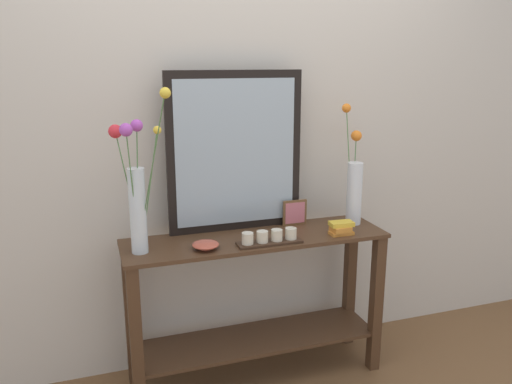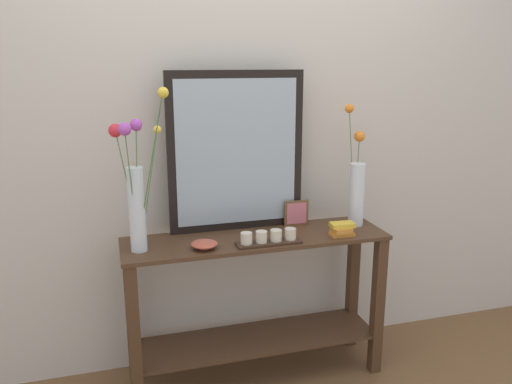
{
  "view_description": "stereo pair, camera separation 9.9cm",
  "coord_description": "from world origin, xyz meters",
  "px_view_note": "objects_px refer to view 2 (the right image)",
  "views": [
    {
      "loc": [
        -0.78,
        -2.31,
        1.65
      ],
      "look_at": [
        0.0,
        0.0,
        1.02
      ],
      "focal_mm": 36.0,
      "sensor_mm": 36.0,
      "label": 1
    },
    {
      "loc": [
        -0.68,
        -2.34,
        1.65
      ],
      "look_at": [
        0.0,
        0.0,
        1.02
      ],
      "focal_mm": 36.0,
      "sensor_mm": 36.0,
      "label": 2
    }
  ],
  "objects_px": {
    "picture_frame_small": "(296,213)",
    "console_table": "(256,293)",
    "tall_vase_left": "(136,190)",
    "decorative_bowl": "(204,244)",
    "candle_tray": "(269,238)",
    "book_stack": "(342,229)",
    "vase_right": "(356,186)",
    "mirror_leaning": "(236,152)"
  },
  "relations": [
    {
      "from": "tall_vase_left",
      "to": "candle_tray",
      "type": "height_order",
      "value": "tall_vase_left"
    },
    {
      "from": "candle_tray",
      "to": "picture_frame_small",
      "type": "relative_size",
      "value": 2.32
    },
    {
      "from": "console_table",
      "to": "book_stack",
      "type": "distance_m",
      "value": 0.55
    },
    {
      "from": "console_table",
      "to": "decorative_bowl",
      "type": "relative_size",
      "value": 10.47
    },
    {
      "from": "vase_right",
      "to": "console_table",
      "type": "bearing_deg",
      "value": -175.26
    },
    {
      "from": "tall_vase_left",
      "to": "decorative_bowl",
      "type": "bearing_deg",
      "value": -10.87
    },
    {
      "from": "book_stack",
      "to": "tall_vase_left",
      "type": "bearing_deg",
      "value": 176.19
    },
    {
      "from": "vase_right",
      "to": "decorative_bowl",
      "type": "bearing_deg",
      "value": -170.78
    },
    {
      "from": "mirror_leaning",
      "to": "vase_right",
      "type": "height_order",
      "value": "mirror_leaning"
    },
    {
      "from": "mirror_leaning",
      "to": "decorative_bowl",
      "type": "relative_size",
      "value": 6.4
    },
    {
      "from": "console_table",
      "to": "candle_tray",
      "type": "height_order",
      "value": "candle_tray"
    },
    {
      "from": "tall_vase_left",
      "to": "candle_tray",
      "type": "xyz_separation_m",
      "value": [
        0.6,
        -0.08,
        -0.27
      ]
    },
    {
      "from": "vase_right",
      "to": "book_stack",
      "type": "bearing_deg",
      "value": -134.84
    },
    {
      "from": "console_table",
      "to": "picture_frame_small",
      "type": "height_order",
      "value": "picture_frame_small"
    },
    {
      "from": "picture_frame_small",
      "to": "decorative_bowl",
      "type": "bearing_deg",
      "value": -159.09
    },
    {
      "from": "candle_tray",
      "to": "tall_vase_left",
      "type": "bearing_deg",
      "value": 172.38
    },
    {
      "from": "mirror_leaning",
      "to": "candle_tray",
      "type": "distance_m",
      "value": 0.47
    },
    {
      "from": "decorative_bowl",
      "to": "book_stack",
      "type": "relative_size",
      "value": 1.01
    },
    {
      "from": "mirror_leaning",
      "to": "console_table",
      "type": "bearing_deg",
      "value": -68.85
    },
    {
      "from": "mirror_leaning",
      "to": "book_stack",
      "type": "bearing_deg",
      "value": -27.69
    },
    {
      "from": "tall_vase_left",
      "to": "decorative_bowl",
      "type": "relative_size",
      "value": 5.92
    },
    {
      "from": "tall_vase_left",
      "to": "picture_frame_small",
      "type": "distance_m",
      "value": 0.87
    },
    {
      "from": "decorative_bowl",
      "to": "console_table",
      "type": "bearing_deg",
      "value": 17.94
    },
    {
      "from": "console_table",
      "to": "decorative_bowl",
      "type": "bearing_deg",
      "value": -162.06
    },
    {
      "from": "vase_right",
      "to": "picture_frame_small",
      "type": "distance_m",
      "value": 0.35
    },
    {
      "from": "vase_right",
      "to": "book_stack",
      "type": "relative_size",
      "value": 5.06
    },
    {
      "from": "console_table",
      "to": "vase_right",
      "type": "distance_m",
      "value": 0.77
    },
    {
      "from": "picture_frame_small",
      "to": "decorative_bowl",
      "type": "relative_size",
      "value": 1.08
    },
    {
      "from": "tall_vase_left",
      "to": "book_stack",
      "type": "bearing_deg",
      "value": -3.81
    },
    {
      "from": "console_table",
      "to": "picture_frame_small",
      "type": "xyz_separation_m",
      "value": [
        0.26,
        0.11,
        0.38
      ]
    },
    {
      "from": "candle_tray",
      "to": "book_stack",
      "type": "xyz_separation_m",
      "value": [
        0.39,
        0.01,
        0.0
      ]
    },
    {
      "from": "tall_vase_left",
      "to": "vase_right",
      "type": "xyz_separation_m",
      "value": [
        1.14,
        0.08,
        -0.08
      ]
    },
    {
      "from": "vase_right",
      "to": "book_stack",
      "type": "distance_m",
      "value": 0.27
    },
    {
      "from": "console_table",
      "to": "vase_right",
      "type": "height_order",
      "value": "vase_right"
    },
    {
      "from": "mirror_leaning",
      "to": "decorative_bowl",
      "type": "distance_m",
      "value": 0.51
    },
    {
      "from": "picture_frame_small",
      "to": "console_table",
      "type": "bearing_deg",
      "value": -156.0
    },
    {
      "from": "console_table",
      "to": "tall_vase_left",
      "type": "xyz_separation_m",
      "value": [
        -0.57,
        -0.03,
        0.6
      ]
    },
    {
      "from": "tall_vase_left",
      "to": "vase_right",
      "type": "bearing_deg",
      "value": 4.06
    },
    {
      "from": "tall_vase_left",
      "to": "decorative_bowl",
      "type": "distance_m",
      "value": 0.4
    },
    {
      "from": "console_table",
      "to": "tall_vase_left",
      "type": "relative_size",
      "value": 1.77
    },
    {
      "from": "console_table",
      "to": "decorative_bowl",
      "type": "height_order",
      "value": "decorative_bowl"
    },
    {
      "from": "vase_right",
      "to": "decorative_bowl",
      "type": "relative_size",
      "value": 5.01
    }
  ]
}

